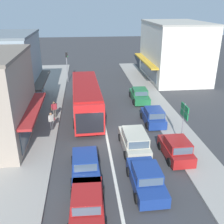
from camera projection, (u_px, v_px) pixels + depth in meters
ground_plane at (107, 138)px, 21.97m from camera, size 140.00×140.00×0.00m
lane_centre_line at (103, 119)px, 25.63m from camera, size 0.20×28.00×0.01m
sidewalk_left at (35, 113)px, 26.75m from camera, size 5.20×44.00×0.14m
kerb_right at (159, 108)px, 28.07m from camera, size 2.80×44.00×0.12m
shopfront_mid_block at (4, 71)px, 27.82m from camera, size 7.89×8.62×7.65m
building_right_far at (174, 51)px, 37.95m from camera, size 8.55×11.99×8.06m
city_bus at (86, 97)px, 25.84m from camera, size 2.99×10.93×3.23m
wagon_behind_bus_mid at (134, 141)px, 20.02m from camera, size 1.99×4.52×1.58m
sedan_behind_bus_near at (85, 166)px, 17.12m from camera, size 1.95×4.23×1.47m
sedan_queue_far_back at (146, 179)px, 15.85m from camera, size 1.94×4.22×1.47m
sedan_adjacent_lane_lead at (87, 205)px, 13.80m from camera, size 2.00×4.25×1.47m
parked_hatchback_kerb_front at (176, 149)px, 19.00m from camera, size 1.89×3.74×1.54m
parked_hatchback_kerb_second at (153, 116)px, 24.36m from camera, size 1.84×3.71×1.54m
parked_sedan_kerb_third at (140, 95)px, 30.06m from camera, size 1.96×4.23×1.47m
traffic_light_downstreet at (67, 62)px, 36.38m from camera, size 0.33×0.24×4.20m
directional_road_sign at (184, 115)px, 19.67m from camera, size 0.10×1.40×3.60m
pedestrian_with_handbag_near at (54, 109)px, 25.22m from camera, size 0.63×0.46×1.63m
pedestrian_browsing_midblock at (51, 120)px, 22.77m from camera, size 0.53×0.58×1.63m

